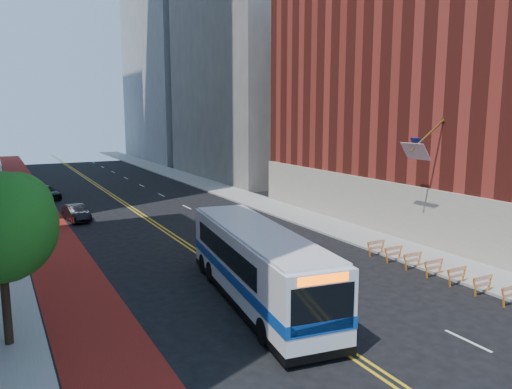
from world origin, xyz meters
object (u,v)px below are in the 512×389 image
at_px(car_a, 28,223).
at_px(car_c, 45,193).
at_px(car_b, 76,213).
at_px(transit_bus, 257,264).
at_px(street_tree, 1,223).

relative_size(car_a, car_c, 0.83).
xyz_separation_m(car_a, car_b, (3.81, 2.32, 0.01)).
bearing_deg(car_b, car_c, 88.50).
distance_m(transit_bus, car_b, 23.44).
relative_size(transit_bus, car_c, 2.83).
bearing_deg(car_b, transit_bus, -85.08).
bearing_deg(car_c, car_a, -116.13).
bearing_deg(car_a, car_c, 78.00).
relative_size(car_a, car_b, 0.96).
height_order(street_tree, car_b, street_tree).
bearing_deg(car_c, street_tree, -113.68).
bearing_deg(car_a, transit_bus, -69.37).
relative_size(street_tree, transit_bus, 0.50).
height_order(car_a, car_b, car_b).
relative_size(transit_bus, car_b, 3.26).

